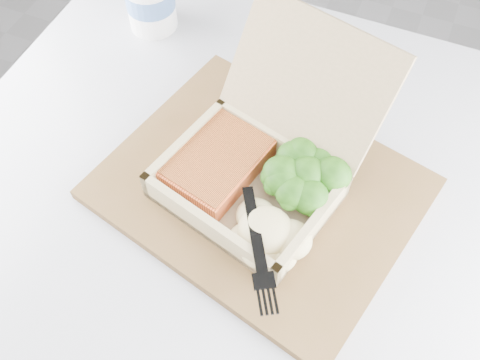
% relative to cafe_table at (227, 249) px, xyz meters
% --- Properties ---
extents(cafe_table, '(0.76, 0.76, 0.72)m').
position_rel_cafe_table_xyz_m(cafe_table, '(0.00, 0.00, 0.00)').
color(cafe_table, black).
rests_on(cafe_table, floor).
extents(serving_tray, '(0.43, 0.38, 0.02)m').
position_rel_cafe_table_xyz_m(serving_tray, '(0.05, 0.01, 0.19)').
color(serving_tray, brown).
rests_on(serving_tray, cafe_table).
extents(takeout_container, '(0.26, 0.29, 0.17)m').
position_rel_cafe_table_xyz_m(takeout_container, '(0.04, 0.03, 0.24)').
color(takeout_container, '#A18561').
rests_on(takeout_container, serving_tray).
extents(salmon_fillet, '(0.13, 0.15, 0.03)m').
position_rel_cafe_table_xyz_m(salmon_fillet, '(-0.01, 0.01, 0.22)').
color(salmon_fillet, orange).
rests_on(salmon_fillet, takeout_container).
extents(broccoli_pile, '(0.11, 0.11, 0.04)m').
position_rel_cafe_table_xyz_m(broccoli_pile, '(0.10, 0.02, 0.23)').
color(broccoli_pile, '#357E1C').
rests_on(broccoli_pile, takeout_container).
extents(mashed_potatoes, '(0.10, 0.09, 0.04)m').
position_rel_cafe_table_xyz_m(mashed_potatoes, '(0.08, -0.06, 0.23)').
color(mashed_potatoes, beige).
rests_on(mashed_potatoes, takeout_container).
extents(plastic_fork, '(0.10, 0.15, 0.02)m').
position_rel_cafe_table_xyz_m(plastic_fork, '(0.06, -0.05, 0.24)').
color(plastic_fork, black).
rests_on(plastic_fork, mashed_potatoes).
extents(receipt, '(0.10, 0.15, 0.00)m').
position_rel_cafe_table_xyz_m(receipt, '(0.07, 0.20, 0.18)').
color(receipt, white).
rests_on(receipt, cafe_table).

